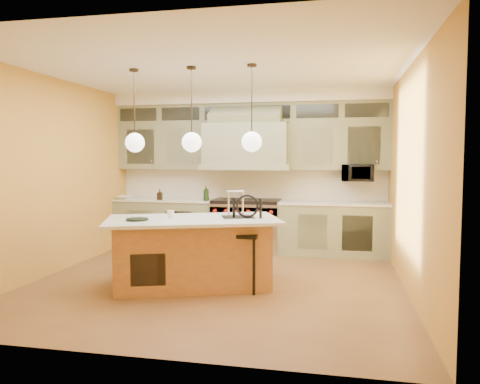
% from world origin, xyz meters
% --- Properties ---
extents(floor, '(5.00, 5.00, 0.00)m').
position_xyz_m(floor, '(0.00, 0.00, 0.00)').
color(floor, brown).
rests_on(floor, ground).
extents(ceiling, '(5.00, 5.00, 0.00)m').
position_xyz_m(ceiling, '(0.00, 0.00, 2.90)').
color(ceiling, white).
rests_on(ceiling, wall_back).
extents(wall_back, '(5.00, 0.00, 5.00)m').
position_xyz_m(wall_back, '(0.00, 2.50, 1.45)').
color(wall_back, gold).
rests_on(wall_back, ground).
extents(wall_front, '(5.00, 0.00, 5.00)m').
position_xyz_m(wall_front, '(0.00, -2.50, 1.45)').
color(wall_front, gold).
rests_on(wall_front, ground).
extents(wall_left, '(0.00, 5.00, 5.00)m').
position_xyz_m(wall_left, '(-2.50, 0.00, 1.45)').
color(wall_left, gold).
rests_on(wall_left, ground).
extents(wall_right, '(0.00, 5.00, 5.00)m').
position_xyz_m(wall_right, '(2.50, 0.00, 1.45)').
color(wall_right, gold).
rests_on(wall_right, ground).
extents(back_cabinetry, '(5.00, 0.77, 2.90)m').
position_xyz_m(back_cabinetry, '(0.00, 2.23, 1.43)').
color(back_cabinetry, gray).
rests_on(back_cabinetry, floor).
extents(range, '(1.20, 0.74, 0.96)m').
position_xyz_m(range, '(0.00, 2.14, 0.49)').
color(range, silver).
rests_on(range, floor).
extents(kitchen_island, '(2.51, 1.89, 1.35)m').
position_xyz_m(kitchen_island, '(-0.27, -0.25, 0.47)').
color(kitchen_island, '#935F34').
rests_on(kitchen_island, floor).
extents(counter_stool, '(0.46, 0.46, 1.23)m').
position_xyz_m(counter_stool, '(0.43, -0.27, 0.71)').
color(counter_stool, black).
rests_on(counter_stool, floor).
extents(microwave, '(0.54, 0.37, 0.30)m').
position_xyz_m(microwave, '(1.95, 2.25, 1.45)').
color(microwave, black).
rests_on(microwave, back_cabinetry).
extents(oil_bottle_a, '(0.12, 0.12, 0.28)m').
position_xyz_m(oil_bottle_a, '(-0.70, 1.92, 1.08)').
color(oil_bottle_a, black).
rests_on(oil_bottle_a, back_cabinetry).
extents(oil_bottle_b, '(0.10, 0.10, 0.20)m').
position_xyz_m(oil_bottle_b, '(-1.58, 1.92, 1.04)').
color(oil_bottle_b, black).
rests_on(oil_bottle_b, back_cabinetry).
extents(fruit_bowl, '(0.28, 0.28, 0.06)m').
position_xyz_m(fruit_bowl, '(-2.30, 1.92, 0.97)').
color(fruit_bowl, white).
rests_on(fruit_bowl, back_cabinetry).
extents(cup, '(0.11, 0.11, 0.09)m').
position_xyz_m(cup, '(-0.57, -0.26, 0.97)').
color(cup, silver).
rests_on(cup, kitchen_island).
extents(pendant_left, '(0.26, 0.26, 1.11)m').
position_xyz_m(pendant_left, '(-1.07, -0.25, 1.95)').
color(pendant_left, '#2D2319').
rests_on(pendant_left, ceiling).
extents(pendant_center, '(0.26, 0.26, 1.11)m').
position_xyz_m(pendant_center, '(-0.27, -0.25, 1.95)').
color(pendant_center, '#2D2319').
rests_on(pendant_center, ceiling).
extents(pendant_right, '(0.26, 0.26, 1.11)m').
position_xyz_m(pendant_right, '(0.53, -0.25, 1.95)').
color(pendant_right, '#2D2319').
rests_on(pendant_right, ceiling).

